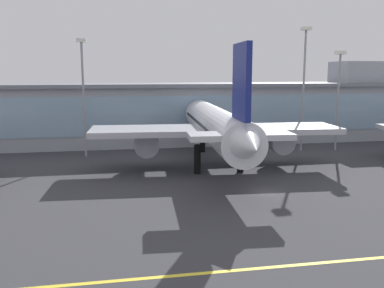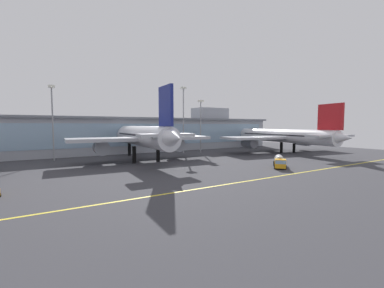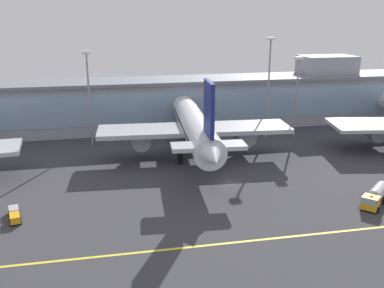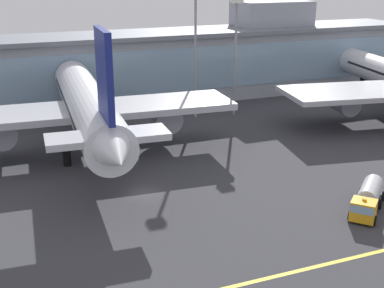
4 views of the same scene
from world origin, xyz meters
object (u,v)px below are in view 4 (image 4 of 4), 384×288
apron_light_mast_east (196,25)px  fuel_tanker_truck (368,199)px  airliner_near_right (88,107)px  apron_light_mast_west (236,39)px

apron_light_mast_east → fuel_tanker_truck: bearing=-85.4°
fuel_tanker_truck → apron_light_mast_east: (-3.50, 43.53, 15.14)m
fuel_tanker_truck → apron_light_mast_east: apron_light_mast_east is taller
fuel_tanker_truck → airliner_near_right: bearing=-91.1°
airliner_near_right → apron_light_mast_east: bearing=-54.7°
airliner_near_right → apron_light_mast_east: 27.65m
airliner_near_right → apron_light_mast_west: 32.77m
fuel_tanker_truck → apron_light_mast_west: bearing=-137.1°
airliner_near_right → fuel_tanker_truck: airliner_near_right is taller
airliner_near_right → apron_light_mast_east: size_ratio=2.00×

